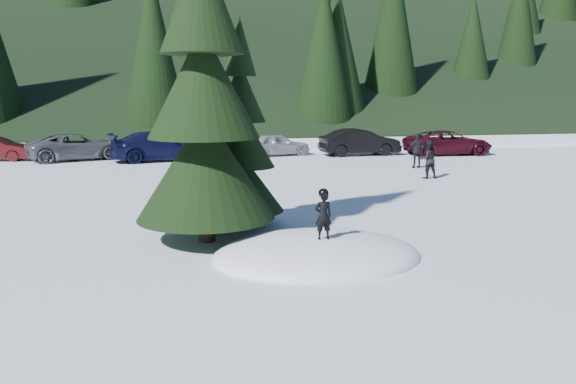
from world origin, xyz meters
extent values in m
plane|color=white|center=(0.00, 0.00, 0.00)|extent=(200.00, 200.00, 0.00)
ellipsoid|color=white|center=(0.00, 0.00, 0.00)|extent=(4.48, 3.52, 0.96)
cylinder|color=black|center=(-2.20, 1.80, 0.70)|extent=(0.38, 0.38, 1.40)
cone|color=black|center=(-2.20, 1.80, 1.79)|extent=(3.20, 3.20, 2.46)
cone|color=black|center=(-2.20, 1.80, 3.65)|extent=(2.54, 2.54, 2.46)
cylinder|color=black|center=(-1.20, 3.20, 0.50)|extent=(0.26, 0.26, 1.00)
cone|color=black|center=(-1.20, 3.20, 1.16)|extent=(2.20, 2.20, 1.52)
cone|color=black|center=(-1.20, 3.20, 2.31)|extent=(1.75, 1.75, 1.52)
cone|color=black|center=(-1.20, 3.20, 3.46)|extent=(1.29, 1.29, 1.52)
cone|color=black|center=(-1.20, 3.20, 4.61)|extent=(0.84, 0.84, 1.52)
imported|color=black|center=(0.03, -0.34, 0.97)|extent=(0.36, 0.24, 0.98)
imported|color=black|center=(7.29, 9.97, 0.78)|extent=(0.78, 0.62, 1.56)
imported|color=black|center=(8.24, 13.06, 0.80)|extent=(0.99, 0.53, 1.60)
imported|color=#53555C|center=(-7.75, 19.76, 0.69)|extent=(5.47, 3.96, 1.38)
imported|color=black|center=(-3.44, 18.50, 0.76)|extent=(5.52, 3.11, 1.51)
imported|color=#96989E|center=(2.86, 19.66, 0.62)|extent=(3.90, 2.23, 1.25)
imported|color=black|center=(7.45, 18.92, 0.74)|extent=(4.58, 1.83, 1.48)
imported|color=#3A0A16|center=(12.46, 18.19, 0.68)|extent=(4.99, 2.42, 1.37)
camera|label=1|loc=(-2.96, -11.11, 3.41)|focal=35.00mm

